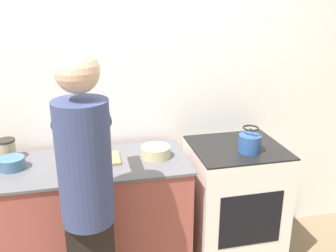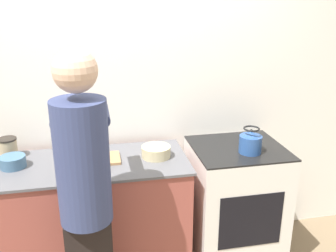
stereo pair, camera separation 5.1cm
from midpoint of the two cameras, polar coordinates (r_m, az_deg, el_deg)
name	(u,v)px [view 2 (the right image)]	position (r m, az deg, el deg)	size (l,w,h in m)	color
wall_back	(120,90)	(2.78, -6.81, 5.42)	(8.00, 0.05, 2.60)	white
counter	(77,223)	(2.76, -13.21, -14.25)	(1.55, 0.59, 0.91)	#9E4C42
oven	(235,204)	(2.95, 10.62, -11.57)	(0.65, 0.60, 0.93)	silver
person	(85,192)	(2.07, -11.80, -9.88)	(0.32, 0.56, 1.73)	black
cutting_board	(91,160)	(2.55, -11.05, -5.08)	(0.38, 0.20, 0.02)	#A87A4C
knife	(87,160)	(2.53, -11.71, -5.08)	(0.24, 0.09, 0.01)	silver
kettle	(250,142)	(2.64, 13.00, -2.41)	(0.16, 0.16, 0.18)	#284C8C
bowl_prep	(13,162)	(2.60, -22.04, -5.07)	(0.16, 0.16, 0.08)	#426684
bowl_mixing	(156,152)	(2.56, -1.26, -3.92)	(0.20, 0.20, 0.08)	#C6B789
canister_jar	(8,148)	(2.75, -22.69, -3.10)	(0.12, 0.12, 0.14)	tan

